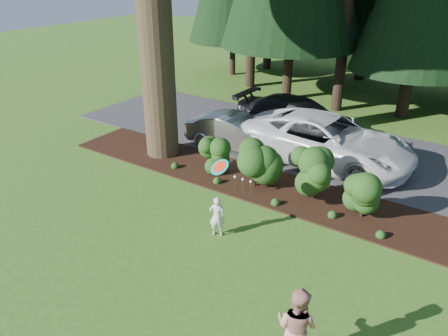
% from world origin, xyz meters
% --- Properties ---
extents(ground, '(80.00, 80.00, 0.00)m').
position_xyz_m(ground, '(0.00, 0.00, 0.00)').
color(ground, '#39631C').
rests_on(ground, ground).
extents(mulch_bed, '(16.00, 2.50, 0.05)m').
position_xyz_m(mulch_bed, '(0.00, 3.25, 0.03)').
color(mulch_bed, black).
rests_on(mulch_bed, ground).
extents(driveway, '(22.00, 6.00, 0.03)m').
position_xyz_m(driveway, '(0.00, 7.50, 0.01)').
color(driveway, '#38383A').
rests_on(driveway, ground).
extents(shrub_row, '(6.53, 1.60, 1.61)m').
position_xyz_m(shrub_row, '(0.77, 3.14, 0.81)').
color(shrub_row, '#1E4013').
rests_on(shrub_row, ground).
extents(lily_cluster, '(0.69, 0.09, 0.57)m').
position_xyz_m(lily_cluster, '(-0.30, 2.40, 0.50)').
color(lily_cluster, '#1E4013').
rests_on(lily_cluster, ground).
extents(car_silver_wagon, '(4.19, 1.63, 1.36)m').
position_xyz_m(car_silver_wagon, '(-2.47, 5.41, 0.71)').
color(car_silver_wagon, '#B6B6BB').
rests_on(car_silver_wagon, driveway).
extents(car_white_suv, '(6.58, 3.31, 1.79)m').
position_xyz_m(car_white_suv, '(0.97, 6.11, 0.92)').
color(car_white_suv, white).
rests_on(car_white_suv, driveway).
extents(car_dark_suv, '(5.58, 2.29, 1.62)m').
position_xyz_m(car_dark_suv, '(-1.05, 8.08, 0.84)').
color(car_dark_suv, black).
rests_on(car_dark_suv, driveway).
extents(child, '(0.51, 0.44, 1.18)m').
position_xyz_m(child, '(0.37, -0.00, 0.59)').
color(child, white).
rests_on(child, ground).
extents(adult, '(0.87, 0.71, 1.70)m').
position_xyz_m(adult, '(3.98, -2.64, 0.85)').
color(adult, '#BA3318').
rests_on(adult, ground).
extents(frisbee, '(0.59, 0.47, 0.41)m').
position_xyz_m(frisbee, '(0.26, 0.28, 1.94)').
color(frisbee, teal).
rests_on(frisbee, ground).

